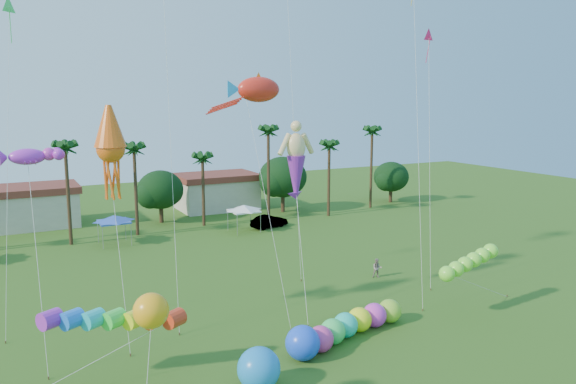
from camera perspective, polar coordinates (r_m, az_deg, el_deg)
name	(u,v)px	position (r m, az deg, el deg)	size (l,w,h in m)	color
tree_line	(184,187)	(68.67, -10.56, 0.49)	(69.46, 8.91, 11.00)	#3A2819
buildings_row	(118,202)	(73.25, -16.88, -1.01)	(35.00, 7.00, 4.00)	beige
tent_row	(115,219)	(59.40, -17.17, -2.68)	(31.00, 4.00, 0.60)	white
car_b	(269,221)	(65.23, -1.92, -3.00)	(1.55, 4.45, 1.47)	#4C4C54
spectator_b	(377,268)	(47.90, 9.04, -7.65)	(0.79, 0.62, 1.63)	gray
caterpillar_inflatable	(342,328)	(35.77, 5.53, -13.58)	(9.85, 4.11, 2.02)	#D6388F
blue_ball	(259,369)	(30.24, -2.99, -17.48)	(2.25, 2.25, 2.25)	#1982E1
rainbow_tube	(141,325)	(31.23, -14.71, -12.92)	(9.68, 3.31, 3.58)	red
green_worm	(447,274)	(39.21, 15.84, -8.00)	(10.40, 2.22, 3.93)	#7DF937
orange_ball_kite	(151,311)	(24.36, -13.74, -11.65)	(1.58, 1.58, 6.91)	#FFA214
merman_kite	(296,166)	(39.43, 0.83, 2.68)	(2.70, 5.35, 12.83)	#F4CD8B
fish_kite	(259,90)	(39.11, -3.00, 10.35)	(4.79, 6.39, 16.40)	red
squid_kite	(111,149)	(35.17, -17.58, 4.21)	(2.39, 4.35, 14.58)	#F35B13
lobster_kite	(27,157)	(35.73, -24.96, 3.26)	(3.68, 6.07, 12.19)	#B82AD4
delta_kite_red	(429,40)	(47.48, 14.11, 14.74)	(2.54, 3.77, 20.35)	#FF1C5A
delta_kite_green	(9,11)	(41.80, -26.49, 16.16)	(2.43, 5.39, 21.34)	#36E761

